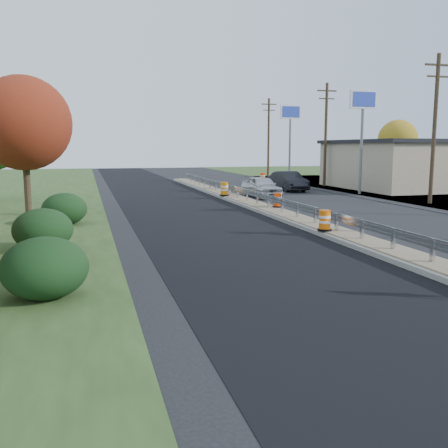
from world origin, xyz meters
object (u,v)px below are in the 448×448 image
object	(u,v)px
barrel_shoulder_far	(263,178)
car_dark_mid	(288,181)
barrel_median_near	(325,221)
car_silver	(262,187)
barrel_median_mid	(278,200)
barrel_median_far	(224,189)

from	to	relation	value
barrel_shoulder_far	car_dark_mid	distance (m)	10.80
barrel_median_near	barrel_shoulder_far	size ratio (longest dim) A/B	0.90
car_silver	car_dark_mid	xyz separation A→B (m)	(4.08, 4.76, 0.03)
barrel_median_near	barrel_shoulder_far	distance (m)	32.42
car_dark_mid	barrel_shoulder_far	bearing A→B (deg)	79.96
barrel_median_mid	barrel_shoulder_far	xyz separation A→B (m)	(7.47, 23.21, -0.17)
barrel_median_far	barrel_shoulder_far	bearing A→B (deg)	61.50
barrel_median_far	car_silver	size ratio (longest dim) A/B	0.21
barrel_median_near	car_dark_mid	world-z (taller)	car_dark_mid
car_dark_mid	car_silver	bearing A→B (deg)	-132.26
barrel_median_mid	car_silver	xyz separation A→B (m)	(1.82, 7.77, 0.16)
barrel_median_mid	car_dark_mid	xyz separation A→B (m)	(5.90, 12.54, 0.19)
barrel_median_near	car_dark_mid	bearing A→B (deg)	71.24
barrel_median_mid	car_silver	world-z (taller)	car_silver
barrel_shoulder_far	barrel_median_mid	bearing A→B (deg)	-107.83
car_silver	car_dark_mid	world-z (taller)	car_dark_mid
car_silver	car_dark_mid	bearing A→B (deg)	46.61
barrel_median_far	barrel_shoulder_far	distance (m)	17.96
barrel_median_near	barrel_median_mid	size ratio (longest dim) A/B	1.05
barrel_median_far	car_dark_mid	distance (m)	8.66
barrel_median_mid	barrel_median_far	distance (m)	7.51
barrel_median_mid	barrel_shoulder_far	world-z (taller)	barrel_median_mid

